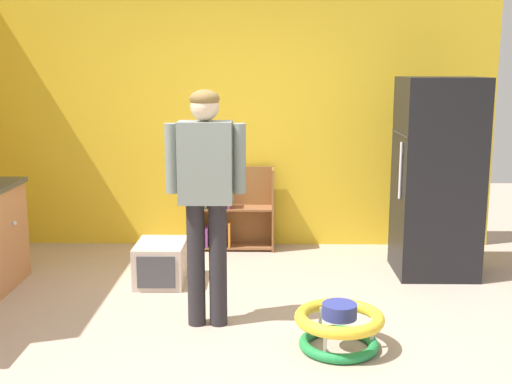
# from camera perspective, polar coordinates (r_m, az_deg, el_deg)

# --- Properties ---
(ground_plane) EXTENTS (12.00, 12.00, 0.00)m
(ground_plane) POSITION_cam_1_polar(r_m,az_deg,el_deg) (4.83, -2.25, -11.92)
(ground_plane) COLOR tan
(ground_plane) RESTS_ON ground
(back_wall) EXTENTS (5.20, 0.06, 2.70)m
(back_wall) POSITION_cam_1_polar(r_m,az_deg,el_deg) (6.80, -1.26, 6.54)
(back_wall) COLOR yellow
(back_wall) RESTS_ON ground
(refrigerator) EXTENTS (0.73, 0.68, 1.78)m
(refrigerator) POSITION_cam_1_polar(r_m,az_deg,el_deg) (6.08, 15.53, 1.24)
(refrigerator) COLOR black
(refrigerator) RESTS_ON ground
(bookshelf) EXTENTS (0.80, 0.28, 0.85)m
(bookshelf) POSITION_cam_1_polar(r_m,az_deg,el_deg) (6.77, -2.30, -1.89)
(bookshelf) COLOR brown
(bookshelf) RESTS_ON ground
(standing_person) EXTENTS (0.57, 0.22, 1.72)m
(standing_person) POSITION_cam_1_polar(r_m,az_deg,el_deg) (4.64, -4.40, 0.50)
(standing_person) COLOR #282529
(standing_person) RESTS_ON ground
(baby_walker) EXTENTS (0.60, 0.60, 0.32)m
(baby_walker) POSITION_cam_1_polar(r_m,az_deg,el_deg) (4.50, 7.27, -11.58)
(baby_walker) COLOR #218B45
(baby_walker) RESTS_ON ground
(pet_carrier) EXTENTS (0.42, 0.55, 0.36)m
(pet_carrier) POSITION_cam_1_polar(r_m,az_deg,el_deg) (5.81, -8.30, -6.14)
(pet_carrier) COLOR beige
(pet_carrier) RESTS_ON ground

